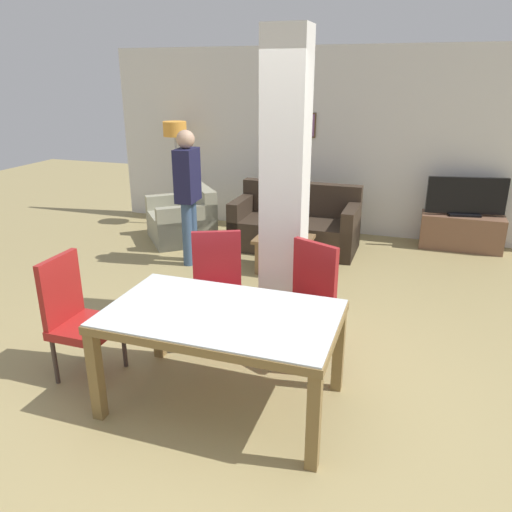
{
  "coord_description": "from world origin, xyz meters",
  "views": [
    {
      "loc": [
        1.23,
        -2.89,
        2.31
      ],
      "look_at": [
        0.0,
        0.76,
        0.9
      ],
      "focal_mm": 35.0,
      "sensor_mm": 36.0,
      "label": 1
    }
  ],
  "objects_px": {
    "standing_person": "(188,189)",
    "tv_stand": "(461,232)",
    "dining_table": "(222,331)",
    "coffee_table": "(284,254)",
    "floor_lamp": "(175,138)",
    "tv_screen": "(466,197)",
    "dining_chair_far_left": "(218,285)",
    "dining_chair_head_left": "(77,314)",
    "sofa": "(296,227)",
    "bottle": "(287,226)",
    "dining_chair_far_right": "(305,298)",
    "armchair": "(184,222)"
  },
  "relations": [
    {
      "from": "dining_table",
      "to": "dining_chair_far_right",
      "type": "distance_m",
      "value": 0.96
    },
    {
      "from": "tv_stand",
      "to": "standing_person",
      "type": "height_order",
      "value": "standing_person"
    },
    {
      "from": "armchair",
      "to": "bottle",
      "type": "xyz_separation_m",
      "value": [
        1.73,
        -0.62,
        0.27
      ]
    },
    {
      "from": "dining_chair_far_left",
      "to": "dining_chair_head_left",
      "type": "bearing_deg",
      "value": 22.46
    },
    {
      "from": "dining_table",
      "to": "armchair",
      "type": "relative_size",
      "value": 1.3
    },
    {
      "from": "dining_chair_far_right",
      "to": "sofa",
      "type": "bearing_deg",
      "value": -49.13
    },
    {
      "from": "dining_chair_head_left",
      "to": "standing_person",
      "type": "height_order",
      "value": "standing_person"
    },
    {
      "from": "armchair",
      "to": "bottle",
      "type": "relative_size",
      "value": 4.47
    },
    {
      "from": "dining_table",
      "to": "dining_chair_far_right",
      "type": "height_order",
      "value": "dining_chair_far_right"
    },
    {
      "from": "dining_chair_far_left",
      "to": "standing_person",
      "type": "bearing_deg",
      "value": -81.66
    },
    {
      "from": "sofa",
      "to": "standing_person",
      "type": "xyz_separation_m",
      "value": [
        -1.13,
        -1.02,
        0.68
      ]
    },
    {
      "from": "dining_chair_far_left",
      "to": "armchair",
      "type": "bearing_deg",
      "value": -82.11
    },
    {
      "from": "dining_table",
      "to": "bottle",
      "type": "height_order",
      "value": "dining_table"
    },
    {
      "from": "dining_table",
      "to": "coffee_table",
      "type": "distance_m",
      "value": 2.74
    },
    {
      "from": "dining_chair_far_right",
      "to": "sofa",
      "type": "distance_m",
      "value": 2.88
    },
    {
      "from": "tv_screen",
      "to": "coffee_table",
      "type": "bearing_deg",
      "value": 26.6
    },
    {
      "from": "tv_screen",
      "to": "sofa",
      "type": "bearing_deg",
      "value": 6.57
    },
    {
      "from": "dining_table",
      "to": "tv_stand",
      "type": "xyz_separation_m",
      "value": [
        1.83,
        4.31,
        -0.36
      ]
    },
    {
      "from": "standing_person",
      "to": "tv_stand",
      "type": "bearing_deg",
      "value": 112.72
    },
    {
      "from": "dining_table",
      "to": "floor_lamp",
      "type": "xyz_separation_m",
      "value": [
        -2.44,
        4.12,
        0.78
      ]
    },
    {
      "from": "dining_chair_head_left",
      "to": "armchair",
      "type": "relative_size",
      "value": 0.79
    },
    {
      "from": "dining_chair_head_left",
      "to": "bottle",
      "type": "bearing_deg",
      "value": 161.55
    },
    {
      "from": "dining_table",
      "to": "dining_chair_far_right",
      "type": "bearing_deg",
      "value": 64.91
    },
    {
      "from": "floor_lamp",
      "to": "tv_screen",
      "type": "bearing_deg",
      "value": 2.47
    },
    {
      "from": "coffee_table",
      "to": "tv_screen",
      "type": "xyz_separation_m",
      "value": [
        2.12,
        1.61,
        0.51
      ]
    },
    {
      "from": "dining_chair_far_right",
      "to": "tv_stand",
      "type": "xyz_separation_m",
      "value": [
        1.42,
        3.44,
        -0.29
      ]
    },
    {
      "from": "armchair",
      "to": "standing_person",
      "type": "xyz_separation_m",
      "value": [
        0.51,
        -0.84,
        0.7
      ]
    },
    {
      "from": "dining_chair_far_right",
      "to": "standing_person",
      "type": "bearing_deg",
      "value": -17.18
    },
    {
      "from": "armchair",
      "to": "standing_person",
      "type": "relative_size",
      "value": 0.75
    },
    {
      "from": "coffee_table",
      "to": "floor_lamp",
      "type": "distance_m",
      "value": 2.83
    },
    {
      "from": "sofa",
      "to": "floor_lamp",
      "type": "relative_size",
      "value": 1.04
    },
    {
      "from": "dining_chair_far_right",
      "to": "dining_chair_head_left",
      "type": "height_order",
      "value": "same"
    },
    {
      "from": "dining_chair_far_left",
      "to": "coffee_table",
      "type": "bearing_deg",
      "value": -118.06
    },
    {
      "from": "dining_chair_far_right",
      "to": "standing_person",
      "type": "distance_m",
      "value": 2.62
    },
    {
      "from": "tv_screen",
      "to": "standing_person",
      "type": "relative_size",
      "value": 0.61
    },
    {
      "from": "bottle",
      "to": "standing_person",
      "type": "relative_size",
      "value": 0.17
    },
    {
      "from": "dining_chair_far_right",
      "to": "floor_lamp",
      "type": "xyz_separation_m",
      "value": [
        -2.84,
        3.26,
        0.85
      ]
    },
    {
      "from": "dining_chair_head_left",
      "to": "standing_person",
      "type": "relative_size",
      "value": 0.59
    },
    {
      "from": "dining_table",
      "to": "floor_lamp",
      "type": "bearing_deg",
      "value": 120.6
    },
    {
      "from": "dining_chair_far_right",
      "to": "armchair",
      "type": "height_order",
      "value": "dining_chair_far_right"
    },
    {
      "from": "armchair",
      "to": "dining_table",
      "type": "bearing_deg",
      "value": 170.48
    },
    {
      "from": "coffee_table",
      "to": "tv_stand",
      "type": "xyz_separation_m",
      "value": [
        2.12,
        1.61,
        0.02
      ]
    },
    {
      "from": "bottle",
      "to": "tv_screen",
      "type": "xyz_separation_m",
      "value": [
        2.12,
        1.48,
        0.19
      ]
    },
    {
      "from": "dining_chair_far_right",
      "to": "coffee_table",
      "type": "bearing_deg",
      "value": -44.16
    },
    {
      "from": "sofa",
      "to": "coffee_table",
      "type": "bearing_deg",
      "value": 95.27
    },
    {
      "from": "dining_chair_far_left",
      "to": "floor_lamp",
      "type": "relative_size",
      "value": 0.61
    },
    {
      "from": "dining_table",
      "to": "bottle",
      "type": "relative_size",
      "value": 5.82
    },
    {
      "from": "dining_chair_head_left",
      "to": "sofa",
      "type": "xyz_separation_m",
      "value": [
        0.86,
        3.63,
        -0.24
      ]
    },
    {
      "from": "bottle",
      "to": "standing_person",
      "type": "bearing_deg",
      "value": -169.82
    },
    {
      "from": "dining_table",
      "to": "standing_person",
      "type": "relative_size",
      "value": 0.97
    }
  ]
}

